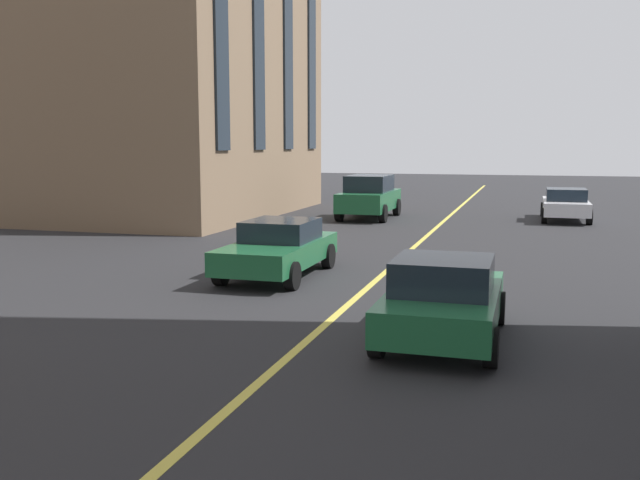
{
  "coord_description": "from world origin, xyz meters",
  "views": [
    {
      "loc": [
        3.47,
        -3.43,
        3.22
      ],
      "look_at": [
        13.0,
        -0.57,
        1.85
      ],
      "focal_mm": 39.39,
      "sensor_mm": 36.0,
      "label": 1
    }
  ],
  "objects_px": {
    "car_green_mid": "(369,196)",
    "car_green_parked_b": "(279,248)",
    "car_green_trailing": "(443,299)",
    "car_white_oncoming": "(566,204)"
  },
  "relations": [
    {
      "from": "car_green_trailing",
      "to": "car_white_oncoming",
      "type": "height_order",
      "value": "car_green_trailing"
    },
    {
      "from": "car_green_trailing",
      "to": "car_green_parked_b",
      "type": "distance_m",
      "value": 6.48
    },
    {
      "from": "car_green_mid",
      "to": "car_white_oncoming",
      "type": "distance_m",
      "value": 8.31
    },
    {
      "from": "car_green_parked_b",
      "to": "car_green_trailing",
      "type": "bearing_deg",
      "value": -135.35
    },
    {
      "from": "car_green_trailing",
      "to": "car_green_parked_b",
      "type": "height_order",
      "value": "car_green_trailing"
    },
    {
      "from": "car_green_mid",
      "to": "car_green_parked_b",
      "type": "relative_size",
      "value": 1.07
    },
    {
      "from": "car_white_oncoming",
      "to": "car_green_parked_b",
      "type": "height_order",
      "value": "same"
    },
    {
      "from": "car_white_oncoming",
      "to": "car_green_parked_b",
      "type": "bearing_deg",
      "value": 154.52
    },
    {
      "from": "car_green_trailing",
      "to": "car_green_mid",
      "type": "height_order",
      "value": "car_green_mid"
    },
    {
      "from": "car_green_trailing",
      "to": "car_white_oncoming",
      "type": "xyz_separation_m",
      "value": [
        19.97,
        -2.76,
        0.0
      ]
    }
  ]
}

